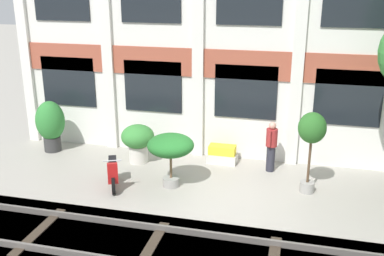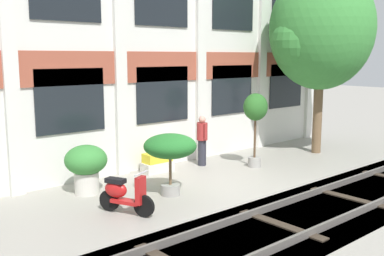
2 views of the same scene
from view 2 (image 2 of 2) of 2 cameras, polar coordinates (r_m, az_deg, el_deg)
The scene contains 10 objects.
ground_plane at distance 12.17m, azimuth 4.65°, elevation -7.21°, with size 80.00×80.00×0.00m, color #9E998E.
apartment_facade at distance 14.08m, azimuth -4.45°, elevation 13.29°, with size 15.65×0.64×8.95m.
rail_tracks at distance 10.57m, azimuth 15.54°, elevation -10.84°, with size 23.29×2.80×0.43m.
broadleaf_tree at distance 16.38m, azimuth 16.09°, elevation 11.63°, with size 3.74×3.57×6.42m.
potted_plant_square_trough at distance 13.44m, azimuth -4.41°, elevation -4.42°, with size 0.96×0.53×0.58m.
potted_plant_low_pan at distance 13.89m, azimuth 8.06°, elevation 1.98°, with size 0.75×0.75×2.30m.
potted_plant_fluted_column at distance 11.49m, azimuth -13.30°, elevation -4.53°, with size 1.05×1.05×1.24m.
potted_plant_tall_urn at distance 11.01m, azimuth -2.79°, elevation -2.62°, with size 1.31×1.31×1.54m.
scooter_near_curb at distance 10.01m, azimuth -8.68°, elevation -8.31°, with size 0.73×1.30×0.98m.
resident_by_doorway at distance 14.08m, azimuth 1.29°, elevation -1.42°, with size 0.34×0.52×1.58m.
Camera 2 is at (-8.37, -8.15, 3.42)m, focal length 42.00 mm.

